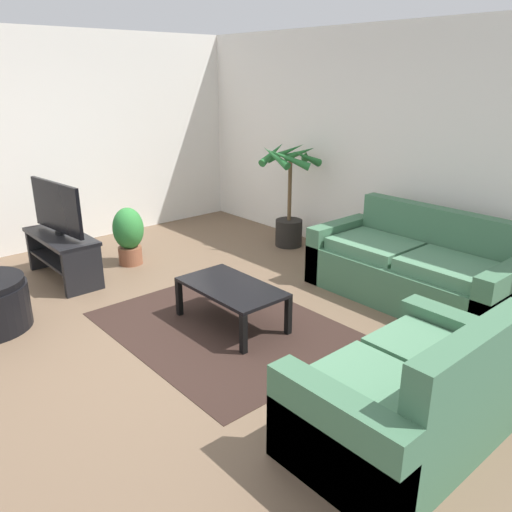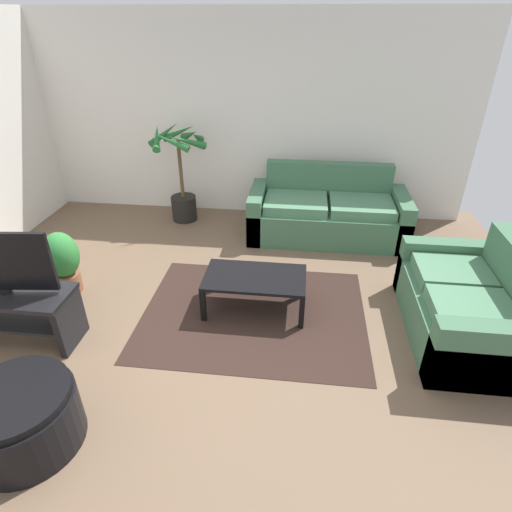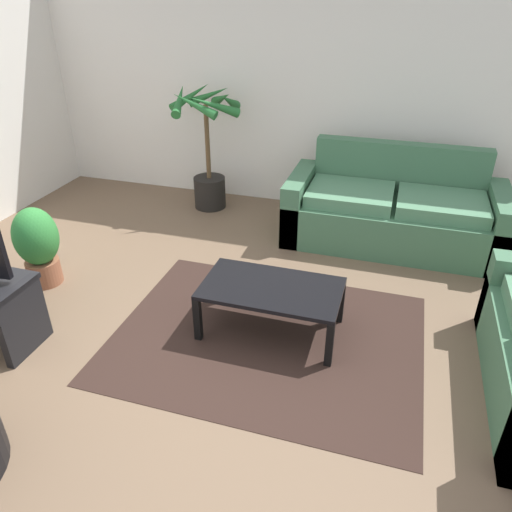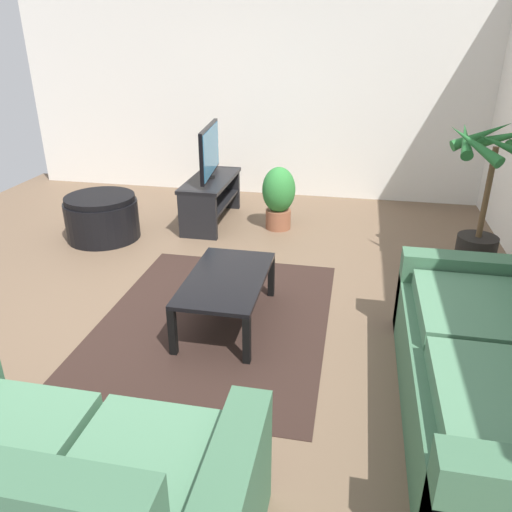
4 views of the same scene
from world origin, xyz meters
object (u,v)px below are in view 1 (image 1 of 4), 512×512
object	(u,v)px
couch_loveseat	(410,399)
coffee_table	(231,290)
tv_stand	(62,250)
tv	(57,207)
potted_palm	(289,199)
potted_plant_small	(129,234)
couch_main	(412,271)

from	to	relation	value
couch_loveseat	coffee_table	bearing A→B (deg)	175.30
tv_stand	tv	xyz separation A→B (m)	(-0.00, 0.00, 0.49)
couch_loveseat	coffee_table	world-z (taller)	couch_loveseat
tv	potted_palm	distance (m)	2.82
couch_loveseat	potted_plant_small	world-z (taller)	couch_loveseat
couch_main	potted_palm	bearing A→B (deg)	172.65
couch_loveseat	potted_plant_small	xyz separation A→B (m)	(-3.98, 0.23, 0.08)
couch_loveseat	tv	xyz separation A→B (m)	(-4.03, -0.55, 0.52)
potted_palm	potted_plant_small	distance (m)	2.07
couch_loveseat	potted_plant_small	bearing A→B (deg)	176.73
tv_stand	potted_plant_small	world-z (taller)	potted_plant_small
tv_stand	tv	distance (m)	0.49
coffee_table	tv_stand	bearing A→B (deg)	-161.07
tv	coffee_table	xyz separation A→B (m)	(2.08, 0.71, -0.49)
couch_main	tv	world-z (taller)	tv
coffee_table	potted_palm	world-z (taller)	potted_palm
couch_main	couch_loveseat	size ratio (longest dim) A/B	1.36
tv	couch_loveseat	bearing A→B (deg)	7.79
couch_loveseat	potted_palm	xyz separation A→B (m)	(-3.22, 2.14, 0.33)
tv_stand	coffee_table	bearing A→B (deg)	18.93
couch_loveseat	potted_plant_small	distance (m)	3.99
tv_stand	tv	bearing A→B (deg)	96.17
tv	potted_palm	world-z (taller)	potted_palm
tv	coffee_table	distance (m)	2.25
couch_loveseat	tv_stand	distance (m)	4.07
tv_stand	tv	size ratio (longest dim) A/B	1.15
coffee_table	couch_loveseat	bearing A→B (deg)	-4.70
tv	potted_plant_small	distance (m)	0.90
coffee_table	couch_main	bearing A→B (deg)	66.33
couch_loveseat	coffee_table	distance (m)	1.95
tv_stand	coffee_table	distance (m)	2.20
tv	potted_plant_small	size ratio (longest dim) A/B	1.38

